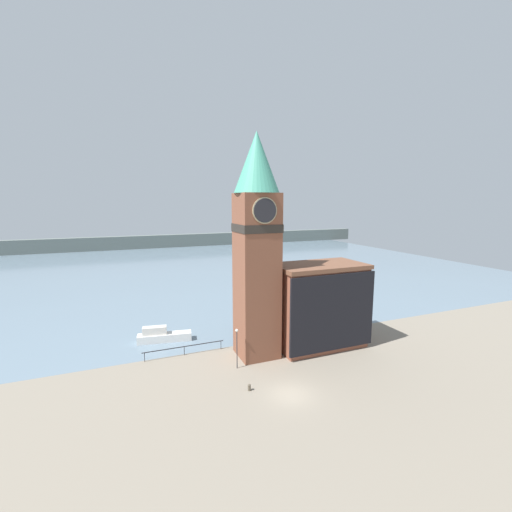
{
  "coord_description": "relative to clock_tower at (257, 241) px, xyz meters",
  "views": [
    {
      "loc": [
        -14.11,
        -26.17,
        17.79
      ],
      "look_at": [
        -0.73,
        6.84,
        12.17
      ],
      "focal_mm": 24.0,
      "sensor_mm": 36.0,
      "label": 1
    }
  ],
  "objects": [
    {
      "name": "ground_plane",
      "position": [
        -0.27,
        -9.11,
        -13.48
      ],
      "size": [
        160.0,
        160.0,
        0.0
      ],
      "primitive_type": "plane",
      "color": "gray"
    },
    {
      "name": "lamp_post",
      "position": [
        -3.25,
        -2.35,
        -10.42
      ],
      "size": [
        0.32,
        0.32,
        4.44
      ],
      "color": "#2D2D33",
      "rests_on": "ground_plane"
    },
    {
      "name": "boat_near",
      "position": [
        -9.83,
        8.11,
        -12.72
      ],
      "size": [
        6.91,
        2.52,
        2.05
      ],
      "rotation": [
        0.0,
        0.0,
        -0.16
      ],
      "color": "silver",
      "rests_on": "water"
    },
    {
      "name": "mooring_bollard_near",
      "position": [
        -3.62,
        -7.01,
        -13.11
      ],
      "size": [
        0.3,
        0.3,
        0.68
      ],
      "color": "brown",
      "rests_on": "ground_plane"
    },
    {
      "name": "water",
      "position": [
        -0.27,
        63.27,
        -13.48
      ],
      "size": [
        160.0,
        120.0,
        0.0
      ],
      "color": "slate",
      "rests_on": "ground_plane"
    },
    {
      "name": "clock_tower",
      "position": [
        0.0,
        0.0,
        0.0
      ],
      "size": [
        5.03,
        5.03,
        25.36
      ],
      "color": "brown",
      "rests_on": "ground_plane"
    },
    {
      "name": "pier_building",
      "position": [
        8.2,
        -0.35,
        -8.28
      ],
      "size": [
        11.22,
        6.54,
        10.35
      ],
      "color": "brown",
      "rests_on": "ground_plane"
    },
    {
      "name": "far_shoreline",
      "position": [
        -0.27,
        103.27,
        -10.98
      ],
      "size": [
        180.0,
        3.0,
        5.0
      ],
      "color": "slate",
      "rests_on": "water"
    },
    {
      "name": "pier_railing",
      "position": [
        -7.96,
        3.02,
        -12.53
      ],
      "size": [
        9.52,
        0.08,
        1.09
      ],
      "color": "#232328",
      "rests_on": "ground_plane"
    }
  ]
}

